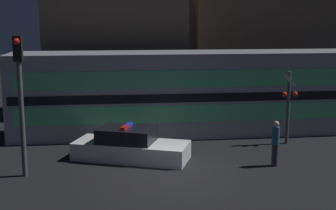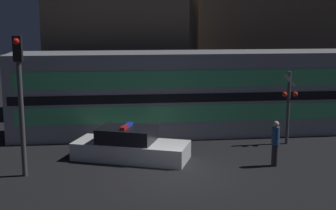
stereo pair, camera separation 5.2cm
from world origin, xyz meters
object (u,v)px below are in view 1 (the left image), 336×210
Objects in this scene: crossing_signal_near at (289,104)px; traffic_light_corner at (20,91)px; police_car at (130,146)px; pedestrian at (275,143)px; train at (198,93)px.

crossing_signal_near is 11.65m from traffic_light_corner.
police_car is 5.80m from pedestrian.
pedestrian is 3.61m from crossing_signal_near.
police_car is 0.97× the size of traffic_light_corner.
pedestrian reaches higher than police_car.
pedestrian is at bearing -70.55° from train.
train is 9.51m from traffic_light_corner.
train is 4.52m from crossing_signal_near.
crossing_signal_near is at bearing 15.80° from traffic_light_corner.
train reaches higher than pedestrian.
train is at bearing 144.37° from crossing_signal_near.
pedestrian is (5.57, -1.57, 0.39)m from police_car.
train reaches higher than crossing_signal_near.
police_car is at bearing 22.95° from traffic_light_corner.
traffic_light_corner is (-11.14, -3.15, 1.30)m from crossing_signal_near.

